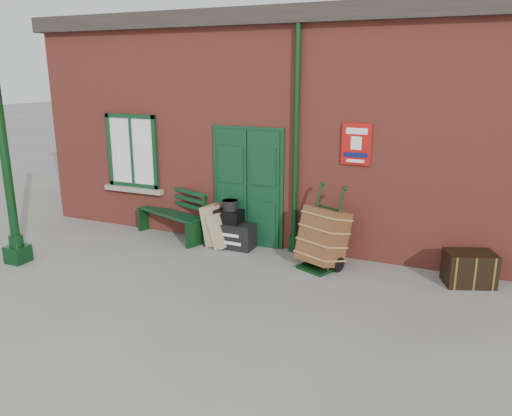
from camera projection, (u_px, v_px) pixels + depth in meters
The scene contains 11 objects.
ground at pixel (228, 273), 8.24m from camera, with size 80.00×80.00×0.00m, color gray.
station_building at pixel (299, 122), 10.76m from camera, with size 10.30×4.30×4.36m.
canopy_column at pixel (8, 184), 8.37m from camera, with size 0.34×0.34×3.61m.
bench at pixel (174, 212), 10.00m from camera, with size 1.71×1.03×1.01m.
houdini_trunk at pixel (231, 234), 9.50m from camera, with size 0.94×0.52×0.47m, color black.
strongbox at pixel (229, 216), 9.42m from camera, with size 0.52×0.38×0.24m, color black.
hatbox at pixel (230, 205), 9.36m from camera, with size 0.28×0.28×0.19m, color black.
suitcase_back at pixel (216, 224), 9.56m from camera, with size 0.22×0.55×0.77m, color tan.
suitcase_front at pixel (222, 229), 9.42m from camera, with size 0.20×0.49×0.66m, color tan.
porter_trolley at pixel (323, 237), 8.37m from camera, with size 0.91×0.93×1.39m.
dark_trunk at pixel (469, 268), 7.76m from camera, with size 0.73×0.48×0.53m, color black.
Camera 1 is at (3.49, -6.84, 3.23)m, focal length 35.00 mm.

